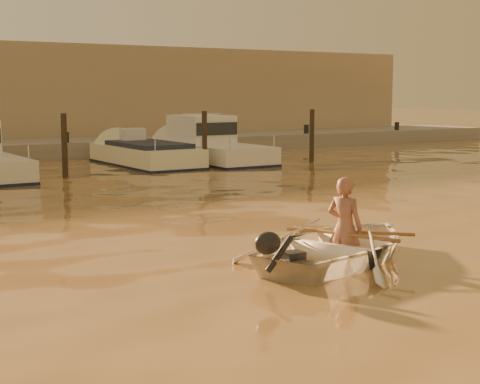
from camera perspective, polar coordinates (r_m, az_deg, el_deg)
ground_plane at (r=11.72m, az=10.42°, el=-5.44°), size 160.00×160.00×0.00m
dinghy at (r=11.76m, az=7.87°, el=-4.06°), size 4.33×3.76×0.75m
person at (r=11.80m, az=8.12°, el=-2.74°), size 0.59×0.70×1.63m
outboard_motor at (r=10.48m, az=4.06°, el=-5.33°), size 0.98×0.71×0.70m
oar_port at (r=11.95m, az=8.45°, el=-3.08°), size 1.23×1.77×0.13m
oar_starboard at (r=11.77m, az=8.00°, el=-3.23°), size 0.50×2.07×0.13m
moored_boat_3 at (r=26.98m, az=-7.34°, el=2.55°), size 2.18×6.24×0.95m
moored_boat_4 at (r=28.18m, az=-2.39°, el=3.65°), size 2.29×7.06×1.75m
piling_2 at (r=23.48m, az=-13.46°, el=3.28°), size 0.18×0.18×2.20m
piling_3 at (r=25.53m, az=-2.77°, el=3.83°), size 0.18×0.18×2.20m
piling_4 at (r=28.15m, az=5.59°, el=4.17°), size 0.18×0.18×2.20m
fender_c at (r=21.88m, az=-16.76°, el=0.74°), size 0.30×0.30×0.30m
fender_d at (r=24.78m, az=-5.04°, el=1.83°), size 0.30×0.30×0.30m
fender_e at (r=26.22m, az=2.24°, el=2.18°), size 0.30×0.30×0.30m
quay at (r=30.95m, az=-17.73°, el=2.77°), size 52.00×4.00×1.00m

